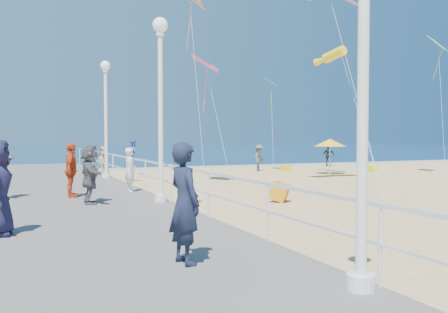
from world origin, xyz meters
name	(u,v)px	position (x,y,z in m)	size (l,w,h in m)	color
ground	(316,205)	(0.00, 0.00, 0.00)	(160.00, 160.00, 0.00)	#E4BF77
ocean	(77,151)	(0.00, 65.00, 0.01)	(160.00, 90.00, 0.05)	#0D294E
surf_line	(154,168)	(0.00, 20.50, 0.03)	(160.00, 1.20, 0.04)	silver
boardwalk	(85,213)	(-7.50, 0.00, 0.20)	(5.00, 44.00, 0.40)	slate
railing	(171,173)	(-5.05, 0.00, 1.25)	(0.05, 42.00, 0.55)	white
lamp_post_near	(364,27)	(-5.35, -9.00, 3.66)	(0.44, 0.44, 5.32)	white
lamp_post_mid	(160,89)	(-5.35, 0.00, 3.66)	(0.44, 0.44, 5.32)	white
lamp_post_far	(106,106)	(-5.35, 9.00, 3.66)	(0.44, 0.44, 5.32)	white
woman_holding_toddler	(131,170)	(-5.58, 2.95, 1.16)	(0.55, 0.36, 1.52)	white
toddler_held	(134,153)	(-5.43, 3.10, 1.72)	(0.46, 0.36, 0.94)	blue
spectator_0	(185,203)	(-6.96, -6.91, 1.32)	(0.67, 0.44, 1.83)	#161C31
spectator_2	(6,175)	(-9.49, 2.79, 1.11)	(0.92, 0.53, 1.43)	#5C5B60
spectator_3	(71,170)	(-7.62, 2.20, 1.25)	(1.00, 0.42, 1.71)	#C44018
spectator_5	(90,174)	(-7.30, 0.43, 1.24)	(1.56, 0.50, 1.68)	#545358
spectator_7	(2,175)	(-9.60, 2.51, 1.14)	(0.72, 0.56, 1.47)	#192637
beach_walker_a	(259,158)	(5.62, 15.11, 0.87)	(1.13, 0.65, 1.75)	#535458
beach_walker_b	(329,156)	(12.96, 17.79, 0.81)	(0.95, 0.40, 1.62)	#192537
beach_walker_c	(104,163)	(-4.92, 12.16, 0.89)	(0.87, 0.56, 1.77)	gray
box_kite	(280,194)	(-0.73, 1.20, 0.30)	(0.55, 0.55, 0.60)	#CF500C
beach_umbrella	(330,143)	(8.24, 10.95, 1.91)	(1.90, 1.90, 2.14)	white
beach_chair_left	(286,168)	(7.08, 14.19, 0.20)	(0.55, 0.55, 0.40)	yellow
beach_chair_right	(372,169)	(11.86, 11.49, 0.20)	(0.55, 0.55, 0.40)	#C5D516
kite_windsock	(334,55)	(7.76, 9.93, 6.97)	(0.56, 0.56, 2.43)	yellow
kite_diamond_pink	(205,64)	(-0.77, 8.32, 5.76)	(1.46, 1.46, 0.02)	pink
kite_diamond_multi	(438,44)	(13.74, 8.09, 7.69)	(1.29, 1.29, 0.02)	#1777C6
kite_diamond_green	(271,82)	(6.15, 14.51, 5.79)	(1.16, 1.16, 0.02)	green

